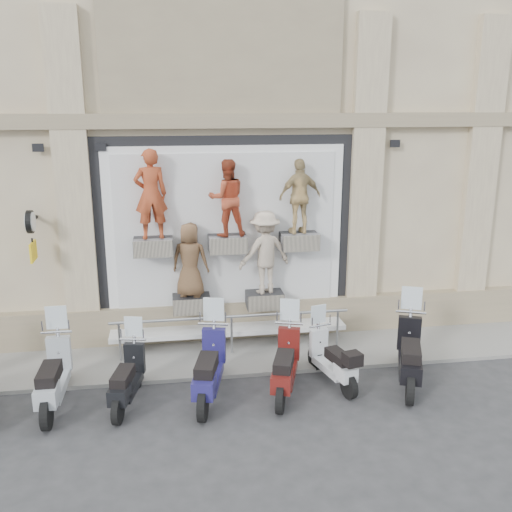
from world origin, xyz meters
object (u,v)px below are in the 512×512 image
(scooter_d, at_px, (127,367))
(guard_rail, at_px, (232,336))
(scooter_c, at_px, (52,364))
(scooter_f, at_px, (286,352))
(clock_sign_bracket, at_px, (31,229))
(scooter_h, at_px, (411,342))
(scooter_g, at_px, (332,349))
(scooter_e, at_px, (209,355))

(scooter_d, bearing_deg, guard_rail, 51.02)
(guard_rail, xyz_separation_m, scooter_c, (-3.32, -1.54, 0.36))
(scooter_d, xyz_separation_m, scooter_f, (2.85, -0.02, 0.09))
(clock_sign_bracket, distance_m, scooter_c, 2.88)
(guard_rail, relative_size, scooter_f, 2.55)
(scooter_c, bearing_deg, scooter_d, -4.93)
(scooter_d, xyz_separation_m, scooter_h, (5.24, -0.05, 0.15))
(scooter_f, bearing_deg, scooter_c, -163.85)
(scooter_c, height_order, scooter_d, scooter_c)
(scooter_d, bearing_deg, scooter_g, 14.90)
(clock_sign_bracket, bearing_deg, scooter_d, -49.05)
(scooter_d, xyz_separation_m, scooter_e, (1.45, -0.01, 0.13))
(guard_rail, distance_m, scooter_g, 2.30)
(scooter_e, relative_size, scooter_g, 1.21)
(clock_sign_bracket, xyz_separation_m, scooter_h, (7.10, -2.19, -1.94))
(guard_rail, relative_size, scooter_d, 2.86)
(guard_rail, distance_m, scooter_d, 2.65)
(guard_rail, distance_m, scooter_c, 3.68)
(clock_sign_bracket, xyz_separation_m, scooter_g, (5.65, -1.93, -2.10))
(scooter_e, height_order, scooter_h, scooter_h)
(clock_sign_bracket, distance_m, scooter_g, 6.33)
(guard_rail, bearing_deg, scooter_d, -140.84)
(scooter_g, bearing_deg, guard_rail, 125.84)
(scooter_c, xyz_separation_m, scooter_g, (5.07, 0.08, -0.12))
(scooter_d, height_order, scooter_g, scooter_d)
(scooter_d, height_order, scooter_h, scooter_h)
(clock_sign_bracket, xyz_separation_m, scooter_d, (1.85, -2.13, -2.08))
(scooter_d, height_order, scooter_e, scooter_e)
(guard_rail, height_order, scooter_g, scooter_g)
(scooter_e, bearing_deg, scooter_d, -167.53)
(clock_sign_bracket, bearing_deg, scooter_g, -18.90)
(guard_rail, relative_size, scooter_g, 2.94)
(clock_sign_bracket, height_order, scooter_g, clock_sign_bracket)
(scooter_f, bearing_deg, scooter_g, 31.36)
(guard_rail, relative_size, clock_sign_bracket, 4.96)
(scooter_e, distance_m, scooter_f, 1.40)
(scooter_f, bearing_deg, scooter_e, -162.18)
(scooter_c, relative_size, scooter_d, 1.14)
(clock_sign_bracket, height_order, scooter_c, clock_sign_bracket)
(scooter_d, bearing_deg, clock_sign_bracket, 142.81)
(clock_sign_bracket, bearing_deg, guard_rail, -6.84)
(clock_sign_bracket, relative_size, scooter_g, 0.59)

